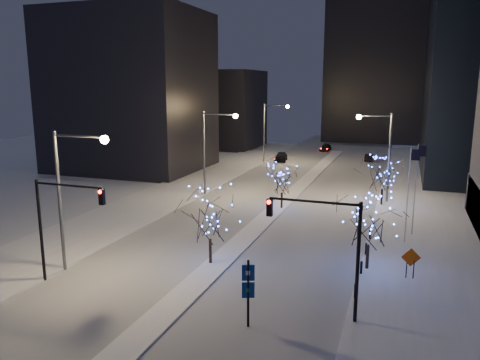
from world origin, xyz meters
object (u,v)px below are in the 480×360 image
at_px(car_mid, 369,158).
at_px(holiday_tree_plaza_far, 383,174).
at_px(street_lamp_w_far, 270,125).
at_px(holiday_tree_median_near, 210,216).
at_px(street_lamp_w_mid, 212,141).
at_px(car_near, 281,157).
at_px(street_lamp_east, 381,146).
at_px(wayfinding_sign, 248,286).
at_px(car_far, 326,148).
at_px(street_lamp_w_near, 71,182).
at_px(traffic_signal_west, 58,215).
at_px(construction_sign, 411,260).
at_px(holiday_tree_plaza_near, 369,222).
at_px(holiday_tree_median_far, 282,180).
at_px(traffic_signal_east, 330,239).

relative_size(car_mid, holiday_tree_plaza_far, 0.72).
height_order(street_lamp_w_far, holiday_tree_median_near, street_lamp_w_far).
height_order(street_lamp_w_mid, car_near, street_lamp_w_mid).
height_order(street_lamp_east, wayfinding_sign, street_lamp_east).
distance_m(car_far, wayfinding_sign, 71.86).
distance_m(street_lamp_w_near, traffic_signal_west, 2.70).
bearing_deg(car_mid, traffic_signal_west, 76.73).
bearing_deg(wayfinding_sign, holiday_tree_median_near, 104.72).
distance_m(car_near, construction_sign, 50.68).
relative_size(traffic_signal_west, car_far, 1.58).
bearing_deg(holiday_tree_plaza_near, street_lamp_east, 91.15).
bearing_deg(street_lamp_w_near, wayfinding_sign, -13.25).
distance_m(street_lamp_w_far, wayfinding_sign, 55.23).
bearing_deg(holiday_tree_median_far, wayfinding_sign, -79.71).
distance_m(street_lamp_w_far, holiday_tree_plaza_near, 47.16).
relative_size(street_lamp_w_near, car_far, 2.25).
bearing_deg(street_lamp_east, traffic_signal_west, -121.69).
height_order(street_lamp_w_near, street_lamp_east, same).
xyz_separation_m(traffic_signal_west, holiday_tree_median_far, (8.94, 23.51, -1.63)).
bearing_deg(holiday_tree_median_near, street_lamp_w_mid, 112.27).
height_order(traffic_signal_west, car_far, traffic_signal_west).
relative_size(street_lamp_w_near, holiday_tree_plaza_near, 1.85).
bearing_deg(street_lamp_w_far, holiday_tree_plaza_far, -50.45).
distance_m(traffic_signal_east, car_far, 70.23).
height_order(holiday_tree_median_near, wayfinding_sign, holiday_tree_median_near).
relative_size(street_lamp_w_near, traffic_signal_west, 1.43).
height_order(street_lamp_w_near, street_lamp_w_mid, same).
bearing_deg(car_mid, street_lamp_east, 97.26).
xyz_separation_m(holiday_tree_plaza_far, construction_sign, (2.88, -20.18, -2.09)).
distance_m(car_near, holiday_tree_median_near, 48.63).
relative_size(street_lamp_w_far, car_far, 2.25).
bearing_deg(street_lamp_w_mid, car_mid, 64.22).
relative_size(street_lamp_w_mid, street_lamp_east, 1.00).
bearing_deg(street_lamp_w_mid, holiday_tree_median_near, -67.73).
xyz_separation_m(holiday_tree_median_near, holiday_tree_plaza_far, (11.00, 22.06, -0.16)).
distance_m(street_lamp_w_far, car_near, 6.33).
height_order(car_near, holiday_tree_plaza_far, holiday_tree_plaza_far).
height_order(traffic_signal_east, holiday_tree_median_near, traffic_signal_east).
relative_size(traffic_signal_west, holiday_tree_median_near, 1.25).
bearing_deg(car_mid, holiday_tree_median_far, 81.13).
height_order(street_lamp_w_near, car_near, street_lamp_w_near).
relative_size(street_lamp_east, wayfinding_sign, 2.58).
height_order(car_far, construction_sign, construction_sign).
distance_m(car_near, wayfinding_sign, 57.12).
distance_m(street_lamp_east, car_far, 42.47).
bearing_deg(car_far, car_near, -106.10).
bearing_deg(traffic_signal_east, holiday_tree_plaza_near, 79.15).
xyz_separation_m(street_lamp_w_mid, traffic_signal_west, (0.50, -27.00, -1.74)).
relative_size(street_lamp_east, holiday_tree_median_far, 2.18).
xyz_separation_m(street_lamp_east, holiday_tree_plaza_near, (0.42, -20.86, -2.88)).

